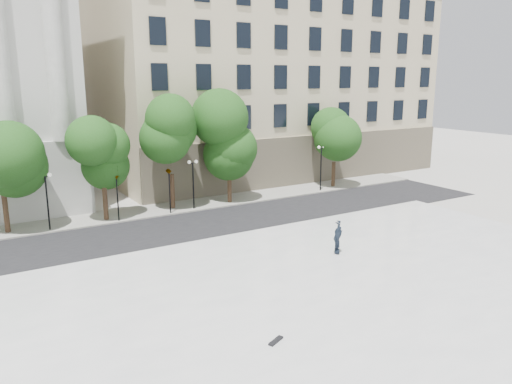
# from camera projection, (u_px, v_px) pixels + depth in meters

# --- Properties ---
(ground) EXTENTS (160.00, 160.00, 0.00)m
(ground) POSITION_uv_depth(u_px,v_px,m) (312.00, 354.00, 19.64)
(ground) COLOR #B9B6AE
(ground) RESTS_ON ground
(plaza) EXTENTS (44.00, 22.00, 0.45)m
(plaza) POSITION_uv_depth(u_px,v_px,m) (270.00, 318.00, 22.08)
(plaza) COLOR white
(plaza) RESTS_ON ground
(street) EXTENTS (60.00, 8.00, 0.02)m
(street) POSITION_uv_depth(u_px,v_px,m) (153.00, 234.00, 34.60)
(street) COLOR black
(street) RESTS_ON ground
(far_sidewalk) EXTENTS (60.00, 4.00, 0.12)m
(far_sidewalk) POSITION_uv_depth(u_px,v_px,m) (126.00, 214.00, 39.58)
(far_sidewalk) COLOR #9E9C91
(far_sidewalk) RESTS_ON ground
(building_east) EXTENTS (36.00, 26.15, 23.00)m
(building_east) POSITION_uv_depth(u_px,v_px,m) (247.00, 74.00, 59.69)
(building_east) COLOR #C5B996
(building_east) RESTS_ON ground
(traffic_light_west) EXTENTS (0.56, 1.79, 4.21)m
(traffic_light_west) POSITION_uv_depth(u_px,v_px,m) (116.00, 174.00, 36.81)
(traffic_light_west) COLOR black
(traffic_light_west) RESTS_ON ground
(traffic_light_east) EXTENTS (0.62, 1.83, 4.22)m
(traffic_light_east) POSITION_uv_depth(u_px,v_px,m) (169.00, 168.00, 38.92)
(traffic_light_east) COLOR black
(traffic_light_east) RESTS_ON ground
(person_lying) EXTENTS (1.62, 2.10, 0.54)m
(person_lying) POSITION_uv_depth(u_px,v_px,m) (337.00, 249.00, 29.44)
(person_lying) COLOR black
(person_lying) RESTS_ON plaza
(skateboard) EXTENTS (0.82, 0.52, 0.08)m
(skateboard) POSITION_uv_depth(u_px,v_px,m) (276.00, 341.00, 19.65)
(skateboard) COLOR black
(skateboard) RESTS_ON plaza
(street_trees) EXTENTS (46.75, 5.15, 7.75)m
(street_trees) POSITION_uv_depth(u_px,v_px,m) (81.00, 157.00, 36.33)
(street_trees) COLOR #382619
(street_trees) RESTS_ON ground
(lamp_posts) EXTENTS (36.49, 0.28, 4.43)m
(lamp_posts) POSITION_uv_depth(u_px,v_px,m) (134.00, 181.00, 37.96)
(lamp_posts) COLOR black
(lamp_posts) RESTS_ON ground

